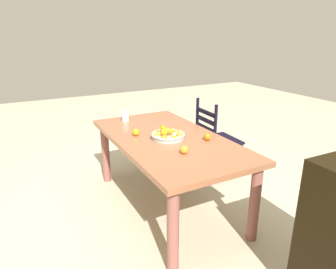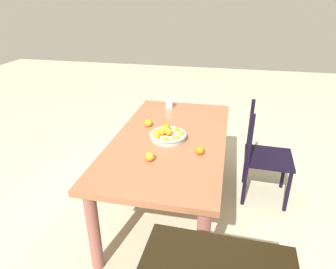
{
  "view_description": "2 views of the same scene",
  "coord_description": "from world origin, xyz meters",
  "px_view_note": "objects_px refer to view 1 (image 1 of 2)",
  "views": [
    {
      "loc": [
        2.4,
        -1.27,
        1.69
      ],
      "look_at": [
        0.04,
        -0.01,
        0.78
      ],
      "focal_mm": 32.21,
      "sensor_mm": 36.0,
      "label": 1
    },
    {
      "loc": [
        2.3,
        0.47,
        1.88
      ],
      "look_at": [
        0.04,
        -0.01,
        0.78
      ],
      "focal_mm": 32.06,
      "sensor_mm": 36.0,
      "label": 2
    }
  ],
  "objects_px": {
    "dining_table": "(167,147)",
    "orange_loose_0": "(136,132)",
    "fruit_bowl": "(168,135)",
    "drinking_glass": "(125,116)",
    "orange_loose_1": "(207,137)",
    "chair_near_window": "(215,140)",
    "orange_loose_2": "(184,150)"
  },
  "relations": [
    {
      "from": "drinking_glass",
      "to": "orange_loose_1",
      "type": "bearing_deg",
      "value": 24.68
    },
    {
      "from": "orange_loose_2",
      "to": "orange_loose_0",
      "type": "bearing_deg",
      "value": -163.75
    },
    {
      "from": "drinking_glass",
      "to": "chair_near_window",
      "type": "bearing_deg",
      "value": 70.1
    },
    {
      "from": "orange_loose_2",
      "to": "dining_table",
      "type": "bearing_deg",
      "value": 170.86
    },
    {
      "from": "chair_near_window",
      "to": "orange_loose_0",
      "type": "xyz_separation_m",
      "value": [
        0.17,
        -1.09,
        0.32
      ]
    },
    {
      "from": "orange_loose_1",
      "to": "chair_near_window",
      "type": "bearing_deg",
      "value": 137.35
    },
    {
      "from": "orange_loose_1",
      "to": "dining_table",
      "type": "bearing_deg",
      "value": -131.05
    },
    {
      "from": "chair_near_window",
      "to": "orange_loose_2",
      "type": "distance_m",
      "value": 1.24
    },
    {
      "from": "dining_table",
      "to": "orange_loose_1",
      "type": "relative_size",
      "value": 27.08
    },
    {
      "from": "chair_near_window",
      "to": "orange_loose_0",
      "type": "bearing_deg",
      "value": 101.37
    },
    {
      "from": "drinking_glass",
      "to": "fruit_bowl",
      "type": "bearing_deg",
      "value": 10.76
    },
    {
      "from": "orange_loose_0",
      "to": "orange_loose_1",
      "type": "bearing_deg",
      "value": 50.88
    },
    {
      "from": "orange_loose_0",
      "to": "orange_loose_1",
      "type": "xyz_separation_m",
      "value": [
        0.43,
        0.53,
        -0.0
      ]
    },
    {
      "from": "fruit_bowl",
      "to": "drinking_glass",
      "type": "distance_m",
      "value": 0.77
    },
    {
      "from": "chair_near_window",
      "to": "drinking_glass",
      "type": "height_order",
      "value": "chair_near_window"
    },
    {
      "from": "orange_loose_1",
      "to": "fruit_bowl",
      "type": "bearing_deg",
      "value": -125.15
    },
    {
      "from": "dining_table",
      "to": "orange_loose_1",
      "type": "xyz_separation_m",
      "value": [
        0.25,
        0.29,
        0.14
      ]
    },
    {
      "from": "chair_near_window",
      "to": "fruit_bowl",
      "type": "bearing_deg",
      "value": 117.07
    },
    {
      "from": "dining_table",
      "to": "chair_near_window",
      "type": "relative_size",
      "value": 1.92
    },
    {
      "from": "orange_loose_2",
      "to": "drinking_glass",
      "type": "height_order",
      "value": "drinking_glass"
    },
    {
      "from": "chair_near_window",
      "to": "orange_loose_1",
      "type": "height_order",
      "value": "chair_near_window"
    },
    {
      "from": "orange_loose_0",
      "to": "drinking_glass",
      "type": "xyz_separation_m",
      "value": [
        -0.53,
        0.09,
        0.02
      ]
    },
    {
      "from": "orange_loose_0",
      "to": "orange_loose_2",
      "type": "distance_m",
      "value": 0.64
    },
    {
      "from": "orange_loose_1",
      "to": "drinking_glass",
      "type": "height_order",
      "value": "drinking_glass"
    },
    {
      "from": "chair_near_window",
      "to": "orange_loose_0",
      "type": "height_order",
      "value": "chair_near_window"
    },
    {
      "from": "fruit_bowl",
      "to": "orange_loose_2",
      "type": "distance_m",
      "value": 0.39
    },
    {
      "from": "fruit_bowl",
      "to": "orange_loose_2",
      "type": "xyz_separation_m",
      "value": [
        0.39,
        -0.05,
        -0.0
      ]
    },
    {
      "from": "orange_loose_1",
      "to": "drinking_glass",
      "type": "xyz_separation_m",
      "value": [
        -0.97,
        -0.44,
        0.02
      ]
    },
    {
      "from": "fruit_bowl",
      "to": "chair_near_window",
      "type": "bearing_deg",
      "value": 114.61
    },
    {
      "from": "orange_loose_1",
      "to": "orange_loose_2",
      "type": "height_order",
      "value": "orange_loose_2"
    },
    {
      "from": "dining_table",
      "to": "orange_loose_2",
      "type": "relative_size",
      "value": 26.39
    },
    {
      "from": "dining_table",
      "to": "orange_loose_0",
      "type": "xyz_separation_m",
      "value": [
        -0.18,
        -0.25,
        0.14
      ]
    }
  ]
}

